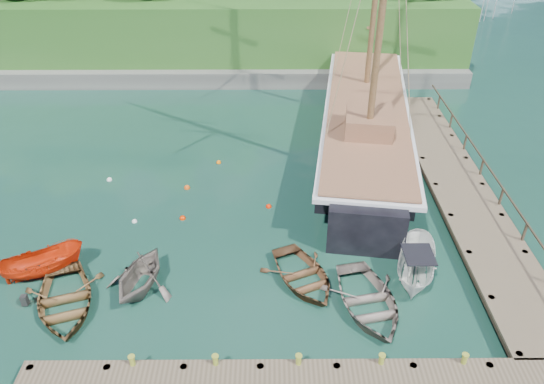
{
  "coord_description": "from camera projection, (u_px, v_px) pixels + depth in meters",
  "views": [
    {
      "loc": [
        0.95,
        -17.71,
        16.36
      ],
      "look_at": [
        1.1,
        4.11,
        2.0
      ],
      "focal_mm": 35.0,
      "sensor_mm": 36.0,
      "label": 1
    }
  ],
  "objects": [
    {
      "name": "rowboat_2",
      "position": [
        303.0,
        281.0,
        23.68
      ],
      "size": [
        4.47,
        5.08,
        0.87
      ],
      "primitive_type": "imported",
      "rotation": [
        0.0,
        0.0,
        0.42
      ],
      "color": "brown",
      "rests_on": "ground"
    },
    {
      "name": "bollard_3",
      "position": [
        379.0,
        374.0,
        19.55
      ],
      "size": [
        0.26,
        0.26,
        0.45
      ],
      "primitive_type": "cylinder",
      "color": "olive",
      "rests_on": "ground"
    },
    {
      "name": "mooring_buoy_4",
      "position": [
        187.0,
        188.0,
        30.09
      ],
      "size": [
        0.35,
        0.35,
        0.35
      ],
      "primitive_type": "sphere",
      "color": "#D24A0F",
      "rests_on": "ground"
    },
    {
      "name": "bollard_1",
      "position": [
        217.0,
        375.0,
        19.52
      ],
      "size": [
        0.26,
        0.26,
        0.45
      ],
      "primitive_type": "cylinder",
      "color": "olive",
      "rests_on": "ground"
    },
    {
      "name": "bollard_0",
      "position": [
        135.0,
        375.0,
        19.5
      ],
      "size": [
        0.26,
        0.26,
        0.45
      ],
      "primitive_type": "cylinder",
      "color": "olive",
      "rests_on": "ground"
    },
    {
      "name": "mooring_buoy_6",
      "position": [
        110.0,
        180.0,
        30.81
      ],
      "size": [
        0.31,
        0.31,
        0.31
      ],
      "primitive_type": "sphere",
      "color": "white",
      "rests_on": "ground"
    },
    {
      "name": "rowboat_0",
      "position": [
        66.0,
        308.0,
        22.34
      ],
      "size": [
        4.68,
        5.55,
        0.98
      ],
      "primitive_type": "imported",
      "rotation": [
        0.0,
        0.0,
        0.32
      ],
      "color": "brown",
      "rests_on": "ground"
    },
    {
      "name": "ground",
      "position": [
        248.0,
        279.0,
        23.78
      ],
      "size": [
        160.0,
        160.0,
        0.0
      ],
      "primitive_type": "plane",
      "color": "#153529",
      "rests_on": "ground"
    },
    {
      "name": "mooring_buoy_3",
      "position": [
        324.0,
        187.0,
        30.21
      ],
      "size": [
        0.31,
        0.31,
        0.31
      ],
      "primitive_type": "sphere",
      "color": "white",
      "rests_on": "ground"
    },
    {
      "name": "mooring_buoy_5",
      "position": [
        219.0,
        163.0,
        32.48
      ],
      "size": [
        0.29,
        0.29,
        0.29
      ],
      "primitive_type": "sphere",
      "color": "orange",
      "rests_on": "ground"
    },
    {
      "name": "bollard_4",
      "position": [
        460.0,
        373.0,
        19.57
      ],
      "size": [
        0.26,
        0.26,
        0.45
      ],
      "primitive_type": "cylinder",
      "color": "olive",
      "rests_on": "ground"
    },
    {
      "name": "schooner",
      "position": [
        365.0,
        130.0,
        33.66
      ],
      "size": [
        8.22,
        28.48,
        21.11
      ],
      "rotation": [
        0.0,
        0.0,
        -0.15
      ],
      "color": "black",
      "rests_on": "ground"
    },
    {
      "name": "mooring_buoy_2",
      "position": [
        269.0,
        207.0,
        28.53
      ],
      "size": [
        0.31,
        0.31,
        0.31
      ],
      "primitive_type": "sphere",
      "color": "red",
      "rests_on": "ground"
    },
    {
      "name": "dock_east",
      "position": [
        458.0,
        186.0,
        29.46
      ],
      "size": [
        3.2,
        24.0,
        1.1
      ],
      "color": "#4D4131",
      "rests_on": "ground"
    },
    {
      "name": "cabin_boat_white",
      "position": [
        414.0,
        279.0,
        23.82
      ],
      "size": [
        2.84,
        4.59,
        1.66
      ],
      "primitive_type": "imported",
      "rotation": [
        0.0,
        0.0,
        -0.31
      ],
      "color": "white",
      "rests_on": "ground"
    },
    {
      "name": "rowboat_1",
      "position": [
        142.0,
        288.0,
        23.35
      ],
      "size": [
        3.93,
        4.27,
        1.89
      ],
      "primitive_type": "imported",
      "rotation": [
        0.0,
        0.0,
        -0.26
      ],
      "color": "#695F56",
      "rests_on": "ground"
    },
    {
      "name": "rowboat_3",
      "position": [
        367.0,
        308.0,
        22.32
      ],
      "size": [
        4.26,
        5.31,
        0.98
      ],
      "primitive_type": "imported",
      "rotation": [
        0.0,
        0.0,
        0.2
      ],
      "color": "#6E635A",
      "rests_on": "ground"
    },
    {
      "name": "bollard_2",
      "position": [
        298.0,
        374.0,
        19.53
      ],
      "size": [
        0.26,
        0.26,
        0.45
      ],
      "primitive_type": "cylinder",
      "color": "olive",
      "rests_on": "ground"
    },
    {
      "name": "mooring_buoy_1",
      "position": [
        183.0,
        219.0,
        27.64
      ],
      "size": [
        0.32,
        0.32,
        0.32
      ],
      "primitive_type": "sphere",
      "color": "#E42E00",
      "rests_on": "ground"
    },
    {
      "name": "mooring_buoy_0",
      "position": [
        135.0,
        222.0,
        27.41
      ],
      "size": [
        0.27,
        0.27,
        0.27
      ],
      "primitive_type": "sphere",
      "color": "silver",
      "rests_on": "ground"
    },
    {
      "name": "motorboat_orange",
      "position": [
        46.0,
        274.0,
        24.09
      ],
      "size": [
        3.94,
        2.83,
        1.43
      ],
      "primitive_type": "imported",
      "rotation": [
        0.0,
        0.0,
        2.01
      ],
      "color": "red",
      "rests_on": "ground"
    }
  ]
}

